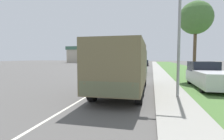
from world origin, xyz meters
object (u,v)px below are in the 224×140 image
at_px(lamp_post, 175,20).
at_px(car_nearest_ahead, 140,69).
at_px(car_second_ahead, 121,65).
at_px(pickup_truck, 208,75).
at_px(car_fourth_ahead, 137,62).
at_px(military_truck, 123,65).
at_px(car_third_ahead, 145,63).

bearing_deg(lamp_post, car_nearest_ahead, 100.95).
bearing_deg(car_second_ahead, pickup_truck, -62.74).
relative_size(car_fourth_ahead, lamp_post, 0.67).
distance_m(military_truck, car_third_ahead, 35.74).
distance_m(car_second_ahead, car_fourth_ahead, 29.10).
distance_m(car_fourth_ahead, pickup_truck, 48.30).
distance_m(military_truck, car_nearest_ahead, 12.88).
distance_m(car_nearest_ahead, lamp_post, 14.34).
distance_m(car_nearest_ahead, car_third_ahead, 22.88).
xyz_separation_m(car_third_ahead, car_fourth_ahead, (-3.40, 14.90, -0.03)).
height_order(car_nearest_ahead, car_fourth_ahead, car_fourth_ahead).
distance_m(military_truck, lamp_post, 3.73).
xyz_separation_m(car_nearest_ahead, lamp_post, (2.65, -13.68, 3.37)).
height_order(military_truck, car_fourth_ahead, military_truck).
distance_m(military_truck, pickup_truck, 6.40).
bearing_deg(car_fourth_ahead, military_truck, -86.10).
relative_size(military_truck, lamp_post, 1.19).
bearing_deg(military_truck, car_fourth_ahead, 93.90).
xyz_separation_m(car_second_ahead, lamp_post, (6.70, -22.37, 3.28)).
bearing_deg(pickup_truck, car_third_ahead, 99.70).
bearing_deg(lamp_post, car_fourth_ahead, 96.87).
bearing_deg(lamp_post, car_third_ahead, 94.38).
height_order(car_third_ahead, pickup_truck, pickup_truck).
xyz_separation_m(military_truck, car_second_ahead, (-3.95, 21.53, -0.90)).
height_order(car_second_ahead, lamp_post, lamp_post).
relative_size(car_second_ahead, pickup_truck, 0.77).
bearing_deg(car_fourth_ahead, pickup_truck, -79.31).
xyz_separation_m(car_fourth_ahead, lamp_post, (6.20, -51.47, 3.36)).
relative_size(car_nearest_ahead, lamp_post, 0.73).
distance_m(car_second_ahead, pickup_truck, 20.66).
distance_m(pickup_truck, lamp_post, 5.80).
bearing_deg(car_second_ahead, car_third_ahead, 74.65).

